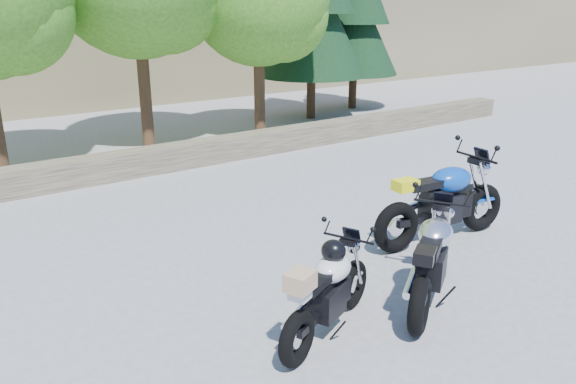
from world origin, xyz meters
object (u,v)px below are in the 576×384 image
object	(u,v)px
backpack	(473,195)
silver_bike	(432,260)
white_bike	(327,291)
blue_bike	(443,203)

from	to	relation	value
backpack	silver_bike	bearing A→B (deg)	-140.93
backpack	white_bike	bearing A→B (deg)	-150.72
silver_bike	white_bike	xyz separation A→B (m)	(-1.39, 0.16, -0.02)
white_bike	blue_bike	size ratio (longest dim) A/B	0.73
silver_bike	white_bike	size ratio (longest dim) A/B	1.08
silver_bike	backpack	xyz separation A→B (m)	(3.16, 1.78, -0.34)
white_bike	blue_bike	bearing A→B (deg)	-5.76
silver_bike	backpack	bearing A→B (deg)	-2.77
silver_bike	backpack	size ratio (longest dim) A/B	5.36
silver_bike	blue_bike	bearing A→B (deg)	4.05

